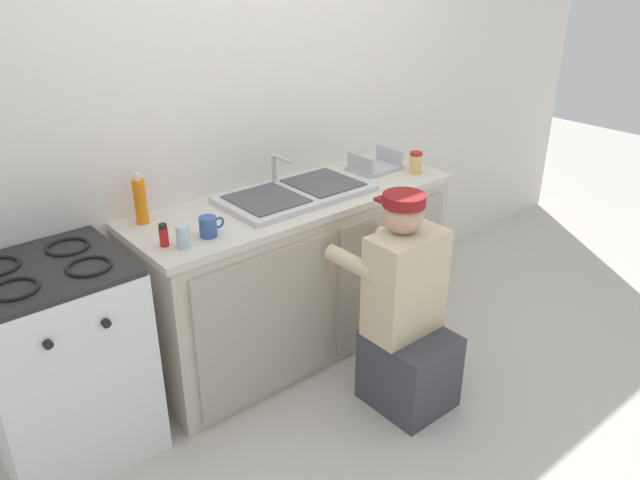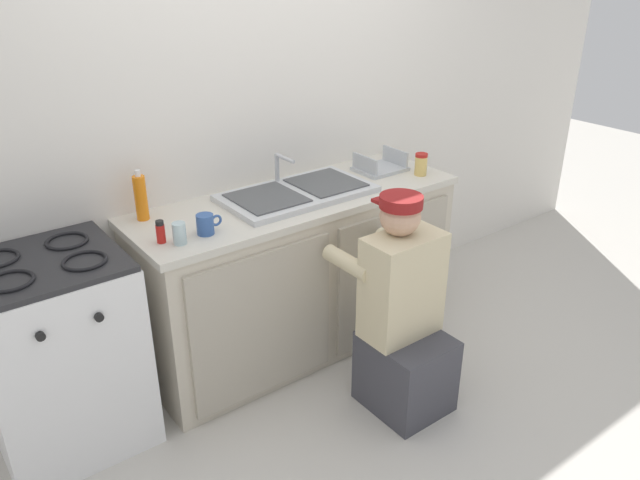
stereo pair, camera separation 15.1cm
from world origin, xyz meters
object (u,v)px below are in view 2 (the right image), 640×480
at_px(stove_range, 60,353).
at_px(plumber_person, 403,323).
at_px(spice_bottle_red, 161,232).
at_px(coffee_mug, 206,224).
at_px(dish_rack_tray, 380,167).
at_px(soap_bottle_orange, 141,197).
at_px(sink_double_basin, 297,192).
at_px(water_glass, 179,233).
at_px(condiment_jar, 421,164).

bearing_deg(stove_range, plumber_person, -27.62).
distance_m(stove_range, spice_bottle_red, 0.71).
distance_m(coffee_mug, dish_rack_tray, 1.25).
bearing_deg(soap_bottle_orange, spice_bottle_red, -97.45).
xyz_separation_m(sink_double_basin, plumber_person, (0.10, -0.74, -0.48)).
relative_size(plumber_person, spice_bottle_red, 10.52).
relative_size(stove_range, soap_bottle_orange, 3.79).
bearing_deg(dish_rack_tray, stove_range, -178.63).
relative_size(sink_double_basin, spice_bottle_red, 7.62).
bearing_deg(water_glass, plumber_person, -33.64).
height_order(coffee_mug, soap_bottle_orange, soap_bottle_orange).
height_order(sink_double_basin, spice_bottle_red, sink_double_basin).
xyz_separation_m(water_glass, dish_rack_tray, (1.38, 0.21, -0.03)).
xyz_separation_m(stove_range, dish_rack_tray, (1.93, 0.05, 0.47)).
xyz_separation_m(stove_range, plumber_person, (1.41, -0.74, -0.01)).
xyz_separation_m(soap_bottle_orange, spice_bottle_red, (-0.04, -0.30, -0.06)).
bearing_deg(spice_bottle_red, coffee_mug, -10.20).
xyz_separation_m(plumber_person, soap_bottle_orange, (-0.88, 0.93, 0.57)).
height_order(soap_bottle_orange, spice_bottle_red, soap_bottle_orange).
distance_m(sink_double_basin, stove_range, 1.39).
bearing_deg(plumber_person, spice_bottle_red, 145.42).
xyz_separation_m(soap_bottle_orange, condiment_jar, (1.54, -0.35, -0.05)).
relative_size(stove_range, condiment_jar, 7.39).
bearing_deg(soap_bottle_orange, sink_double_basin, -13.88).
height_order(plumber_person, water_glass, plumber_person).
bearing_deg(dish_rack_tray, sink_double_basin, -176.00).
bearing_deg(water_glass, sink_double_basin, 12.64).
relative_size(sink_double_basin, plumber_person, 0.72).
bearing_deg(spice_bottle_red, condiment_jar, -1.75).
bearing_deg(coffee_mug, water_glass, -169.89).
bearing_deg(sink_double_basin, water_glass, -167.36).
relative_size(sink_double_basin, water_glass, 8.00).
bearing_deg(spice_bottle_red, dish_rack_tray, 5.96).
xyz_separation_m(coffee_mug, water_glass, (-0.14, -0.03, 0.00)).
bearing_deg(water_glass, stove_range, 163.14).
bearing_deg(condiment_jar, soap_bottle_orange, 167.30).
height_order(soap_bottle_orange, dish_rack_tray, soap_bottle_orange).
height_order(plumber_person, soap_bottle_orange, soap_bottle_orange).
bearing_deg(dish_rack_tray, water_glass, -171.24).
xyz_separation_m(sink_double_basin, water_glass, (-0.75, -0.17, 0.03)).
distance_m(sink_double_basin, spice_bottle_red, 0.82).
xyz_separation_m(plumber_person, condiment_jar, (0.66, 0.58, 0.52)).
bearing_deg(coffee_mug, stove_range, 168.49).
distance_m(sink_double_basin, plumber_person, 0.88).
relative_size(coffee_mug, water_glass, 1.26).
relative_size(stove_range, spice_bottle_red, 9.01).
relative_size(condiment_jar, dish_rack_tray, 0.46).
relative_size(plumber_person, soap_bottle_orange, 4.42).
xyz_separation_m(water_glass, condiment_jar, (1.52, 0.01, 0.01)).
relative_size(coffee_mug, condiment_jar, 0.98).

